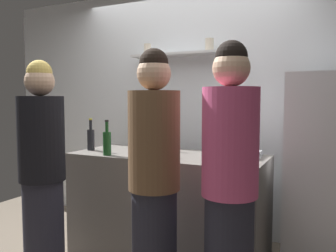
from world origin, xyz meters
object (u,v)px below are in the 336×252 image
wine_bottle_dark_glass (91,139)px  person_blonde (42,175)px  wine_bottle_green_glass (107,142)px  person_pink_top (230,188)px  water_bottle_plastic (146,137)px  wine_bottle_pale_glass (158,138)px  refrigerator (331,173)px  utensil_holder (160,149)px  person_brown_jacket (154,182)px  baking_pan (239,154)px

wine_bottle_dark_glass → person_blonde: size_ratio=0.18×
wine_bottle_green_glass → person_pink_top: person_pink_top is taller
person_pink_top → water_bottle_plastic: bearing=-139.1°
wine_bottle_green_glass → wine_bottle_pale_glass: size_ratio=1.00×
wine_bottle_dark_glass → person_pink_top: bearing=-21.9°
refrigerator → person_blonde: bearing=-148.5°
utensil_holder → wine_bottle_pale_glass: wine_bottle_pale_glass is taller
utensil_holder → wine_bottle_dark_glass: 0.74m
refrigerator → wine_bottle_green_glass: bearing=-159.9°
person_brown_jacket → person_pink_top: bearing=79.5°
refrigerator → wine_bottle_pale_glass: 1.53m
water_bottle_plastic → utensil_holder: bearing=-44.3°
wine_bottle_dark_glass → wine_bottle_pale_glass: 0.64m
wine_bottle_dark_glass → person_blonde: 0.76m
baking_pan → person_pink_top: bearing=-79.4°
baking_pan → person_pink_top: (0.16, -0.86, -0.07)m
refrigerator → utensil_holder: 1.42m
refrigerator → baking_pan: (-0.70, -0.22, 0.14)m
utensil_holder → person_brown_jacket: person_brown_jacket is taller
wine_bottle_green_glass → refrigerator: bearing=20.1°
wine_bottle_dark_glass → person_blonde: (0.12, -0.73, -0.19)m
utensil_holder → person_pink_top: (0.79, -0.61, -0.11)m
wine_bottle_pale_glass → person_pink_top: (0.96, -0.92, -0.16)m
utensil_holder → wine_bottle_green_glass: wine_bottle_green_glass is taller
refrigerator → person_pink_top: (-0.54, -1.08, 0.07)m
utensil_holder → person_brown_jacket: (0.29, -0.65, -0.12)m
baking_pan → utensil_holder: size_ratio=1.62×
person_brown_jacket → person_blonde: 0.92m
person_blonde → wine_bottle_pale_glass: bearing=-151.6°
utensil_holder → baking_pan: bearing=21.8°
utensil_holder → person_brown_jacket: 0.72m
refrigerator → wine_bottle_green_glass: refrigerator is taller
refrigerator → person_brown_jacket: person_brown_jacket is taller
person_brown_jacket → person_pink_top: (0.50, 0.03, 0.01)m
refrigerator → wine_bottle_dark_glass: 2.13m
wine_bottle_dark_glass → person_brown_jacket: (1.03, -0.65, -0.17)m
wine_bottle_pale_glass → person_brown_jacket: size_ratio=0.18×
wine_bottle_dark_glass → water_bottle_plastic: 0.52m
utensil_holder → person_pink_top: person_pink_top is taller
wine_bottle_pale_glass → wine_bottle_dark_glass: bearing=-152.2°
wine_bottle_green_glass → wine_bottle_dark_glass: bearing=150.7°
wine_bottle_green_glass → wine_bottle_dark_glass: size_ratio=1.01×
baking_pan → wine_bottle_pale_glass: (-0.80, 0.05, 0.09)m
refrigerator → wine_bottle_pale_glass: bearing=-173.7°
utensil_holder → person_blonde: 0.97m
refrigerator → wine_bottle_green_glass: 1.88m
wine_bottle_dark_glass → wine_bottle_pale_glass: wine_bottle_pale_glass is taller
refrigerator → water_bottle_plastic: (-1.64, -0.16, 0.23)m
refrigerator → wine_bottle_dark_glass: refrigerator is taller
person_blonde → water_bottle_plastic: bearing=-144.7°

